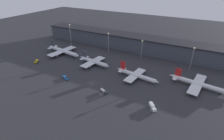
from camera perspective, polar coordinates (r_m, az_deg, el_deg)
ground at (r=141.88m, az=-6.63°, el=-4.32°), size 600.00×600.00×0.00m
terminal_building at (r=205.65m, az=6.58°, el=8.97°), size 229.74×22.77×17.36m
airplane_0 at (r=200.15m, az=-15.70°, el=5.97°), size 49.09×34.82×13.81m
airplane_1 at (r=169.52m, az=-5.94°, el=2.71°), size 37.04×29.14×11.44m
airplane_2 at (r=147.55m, az=7.94°, el=-1.69°), size 39.94×27.36×12.16m
airplane_3 at (r=149.94m, az=26.65°, el=-4.18°), size 48.56×34.64×11.49m
service_vehicle_0 at (r=117.97m, az=13.02°, el=-11.54°), size 6.56×7.36×3.21m
service_vehicle_1 at (r=128.80m, az=-2.64°, el=-7.00°), size 7.20×4.95×2.88m
service_vehicle_2 at (r=189.85m, az=-23.53°, el=2.63°), size 5.16×6.41×2.82m
service_vehicle_3 at (r=151.22m, az=-14.96°, el=-2.44°), size 7.55×5.44×2.51m
lamp_post_0 at (r=221.33m, az=-13.51°, el=11.89°), size 1.80×1.80×26.09m
lamp_post_1 at (r=192.20m, az=-1.21°, el=9.72°), size 1.80×1.80×23.21m
lamp_post_2 at (r=178.04m, az=9.72°, el=7.39°), size 1.80×1.80×21.17m
lamp_post_3 at (r=170.44m, az=24.83°, el=4.31°), size 1.80×1.80×21.98m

